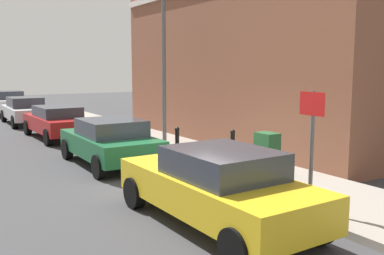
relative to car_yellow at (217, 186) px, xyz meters
The scene contains 13 objects.
ground 2.79m from the car_yellow, 66.72° to the left, with size 80.00×80.00×0.00m, color #38383A.
sidewalk 8.97m from the car_yellow, 71.32° to the left, with size 2.80×30.00×0.15m, color gray.
corner_building 10.89m from the car_yellow, 42.00° to the left, with size 6.61×12.60×9.52m.
car_yellow is the anchor object (origin of this frame).
car_green 5.77m from the car_yellow, 87.79° to the left, with size 1.98×4.02×1.37m.
car_red 11.55m from the car_yellow, 89.01° to the left, with size 1.90×4.33×1.33m.
car_silver 17.03m from the car_yellow, 89.81° to the left, with size 1.87×4.28×1.39m.
car_white 22.37m from the car_yellow, 89.82° to the left, with size 1.96×4.39×1.49m.
utility_cabinet 3.08m from the car_yellow, 31.18° to the left, with size 0.46×0.61×1.15m.
bollard_near_cabinet 4.13m from the car_yellow, 48.60° to the left, with size 0.14×0.14×1.04m.
bollard_far_kerb 4.70m from the car_yellow, 68.62° to the left, with size 0.14×0.14×1.04m.
street_sign 2.06m from the car_yellow, 19.93° to the right, with size 0.08×0.60×2.30m.
lamppost 7.99m from the car_yellow, 68.68° to the left, with size 0.20×0.44×5.72m.
Camera 1 is at (-5.51, -8.68, 2.85)m, focal length 40.41 mm.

